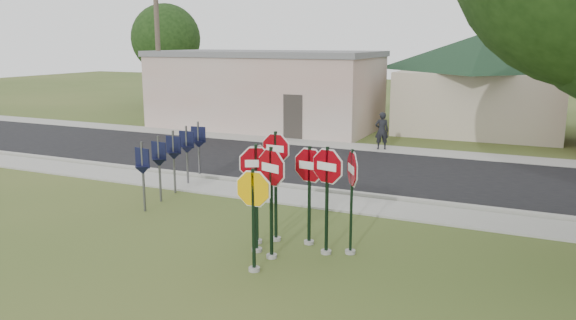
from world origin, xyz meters
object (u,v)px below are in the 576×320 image
at_px(pedestrian, 382,131).
at_px(utility_pole_near, 157,36).
at_px(stop_sign_yellow, 253,207).
at_px(stop_sign_center, 271,186).
at_px(stop_sign_left, 256,184).

bearing_deg(pedestrian, utility_pole_near, -28.93).
distance_m(stop_sign_yellow, utility_pole_near, 20.80).
height_order(stop_sign_center, pedestrian, stop_sign_center).
height_order(stop_sign_center, stop_sign_yellow, stop_sign_center).
distance_m(stop_sign_yellow, stop_sign_left, 1.14).
bearing_deg(pedestrian, stop_sign_left, 69.00).
xyz_separation_m(stop_sign_center, utility_pole_near, (-13.81, 14.34, 3.32)).
xyz_separation_m(stop_sign_left, pedestrian, (-0.65, 13.01, -0.72)).
distance_m(stop_sign_center, stop_sign_yellow, 0.85).
height_order(stop_sign_left, pedestrian, stop_sign_left).
relative_size(stop_sign_center, pedestrian, 1.59).
relative_size(stop_sign_center, utility_pole_near, 0.28).
xyz_separation_m(stop_sign_center, stop_sign_left, (-0.48, 0.21, -0.05)).
distance_m(stop_sign_left, utility_pole_near, 19.71).
distance_m(stop_sign_center, stop_sign_left, 0.53).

